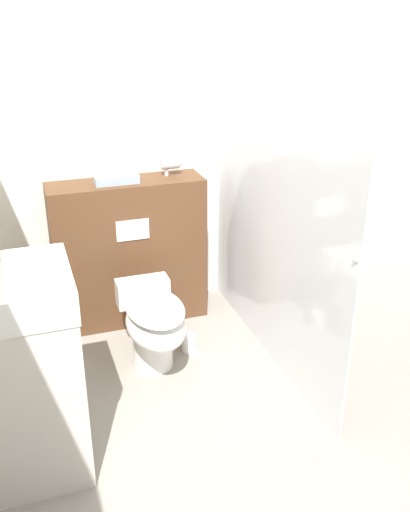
# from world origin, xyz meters

# --- Properties ---
(ground_plane) EXTENTS (12.00, 12.00, 0.00)m
(ground_plane) POSITION_xyz_m (0.00, 0.00, 0.00)
(ground_plane) COLOR gray
(wall_back) EXTENTS (8.00, 0.06, 2.50)m
(wall_back) POSITION_xyz_m (0.00, 1.97, 1.25)
(wall_back) COLOR silver
(wall_back) RESTS_ON ground_plane
(partition_panel) EXTENTS (1.05, 0.32, 1.04)m
(partition_panel) POSITION_xyz_m (-0.16, 1.73, 0.52)
(partition_panel) COLOR #51331E
(partition_panel) RESTS_ON ground_plane
(shower_glass) EXTENTS (0.04, 1.86, 2.18)m
(shower_glass) POSITION_xyz_m (0.59, 1.01, 1.09)
(shower_glass) COLOR silver
(shower_glass) RESTS_ON ground_plane
(toilet) EXTENTS (0.35, 0.67, 0.51)m
(toilet) POSITION_xyz_m (-0.17, 1.04, 0.32)
(toilet) COLOR white
(toilet) RESTS_ON ground_plane
(sink_vanity) EXTENTS (0.61, 0.57, 1.19)m
(sink_vanity) POSITION_xyz_m (-0.97, 0.46, 0.53)
(sink_vanity) COLOR beige
(sink_vanity) RESTS_ON ground_plane
(hair_drier) EXTENTS (0.16, 0.07, 0.12)m
(hair_drier) POSITION_xyz_m (0.17, 1.77, 1.11)
(hair_drier) COLOR #B7B7BC
(hair_drier) RESTS_ON partition_panel
(folded_towel) EXTENTS (0.29, 0.13, 0.05)m
(folded_towel) POSITION_xyz_m (-0.22, 1.70, 1.06)
(folded_towel) COLOR #8C9EAD
(folded_towel) RESTS_ON partition_panel
(spare_toilet_roll) EXTENTS (0.10, 0.10, 0.12)m
(spare_toilet_roll) POSITION_xyz_m (0.10, 1.17, 0.06)
(spare_toilet_roll) COLOR white
(spare_toilet_roll) RESTS_ON ground_plane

